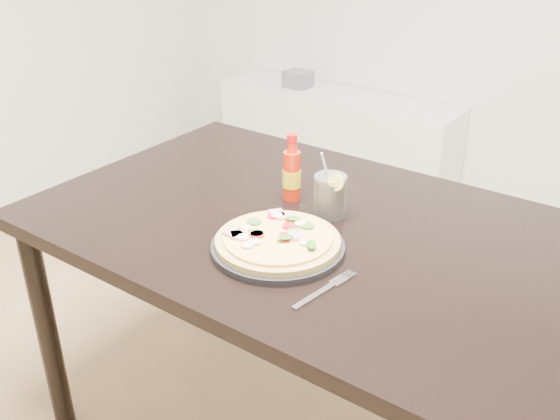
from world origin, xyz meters
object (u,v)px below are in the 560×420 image
Objects in this scene: pizza at (277,239)px; hot_sauce_bottle at (292,174)px; cola_cup at (330,197)px; dining_table at (307,249)px; plate at (278,247)px; fork at (327,288)px; media_console at (335,136)px.

hot_sauce_bottle is at bearing 117.76° from pizza.
cola_cup is (0.13, -0.02, -0.02)m from hot_sauce_bottle.
hot_sauce_bottle is at bearing 171.05° from cola_cup.
dining_table is 4.50× the size of plate.
fork is 0.13× the size of media_console.
pizza is 1.68× the size of cola_cup.
fork is 2.36m from media_console.
dining_table is 2.04m from media_console.
dining_table is at bearing -61.33° from media_console.
cola_cup is at bearing -59.79° from media_console.
media_console is at bearing 120.21° from cola_cup.
cola_cup is at bearing 129.36° from fork.
pizza is at bearing -62.90° from media_console.
fork is at bearing -59.25° from cola_cup.
plate is 0.22× the size of media_console.
pizza is at bearing 162.07° from plate.
hot_sauce_bottle reaches higher than fork.
hot_sauce_bottle reaches higher than pizza.
dining_table is 8.08× the size of cola_cup.
plate is 1.80× the size of cola_cup.
hot_sauce_bottle is at bearing 142.74° from dining_table.
fork is (0.18, -0.07, -0.02)m from pizza.
dining_table is at bearing -37.26° from hot_sauce_bottle.
fork is (0.18, -0.07, -0.01)m from plate.
dining_table is 0.32m from fork.
media_console is at bearing 128.90° from fork.
fork reaches higher than media_console.
media_console is (-0.96, 1.75, -0.42)m from dining_table.
dining_table is 0.21m from hot_sauce_bottle.
pizza is at bearing -62.24° from hot_sauce_bottle.
fork is at bearing -59.71° from media_console.
pizza reaches higher than fork.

